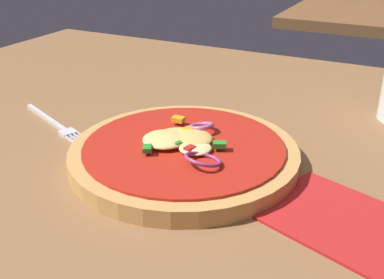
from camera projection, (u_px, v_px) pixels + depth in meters
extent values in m
cube|color=brown|center=(232.00, 177.00, 0.53)|extent=(1.29, 0.95, 0.03)
cylinder|color=tan|center=(184.00, 155.00, 0.53)|extent=(0.26, 0.26, 0.02)
cylinder|color=red|center=(184.00, 146.00, 0.53)|extent=(0.23, 0.23, 0.00)
ellipsoid|color=#EFCC72|center=(165.00, 139.00, 0.53)|extent=(0.05, 0.05, 0.01)
ellipsoid|color=#F4DB8E|center=(195.00, 148.00, 0.51)|extent=(0.04, 0.04, 0.01)
ellipsoid|color=#E5BC60|center=(178.00, 137.00, 0.54)|extent=(0.05, 0.05, 0.01)
ellipsoid|color=#E5BC60|center=(191.00, 138.00, 0.53)|extent=(0.05, 0.05, 0.01)
torus|color=#93386B|center=(203.00, 159.00, 0.48)|extent=(0.05, 0.05, 0.01)
torus|color=#B25984|center=(201.00, 126.00, 0.55)|extent=(0.04, 0.04, 0.01)
cube|color=orange|center=(189.00, 130.00, 0.55)|extent=(0.01, 0.01, 0.00)
cube|color=#2D8C28|center=(220.00, 144.00, 0.51)|extent=(0.02, 0.02, 0.01)
cube|color=#2D8C28|center=(176.00, 143.00, 0.51)|extent=(0.02, 0.01, 0.01)
cube|color=red|center=(190.00, 149.00, 0.50)|extent=(0.01, 0.01, 0.00)
cube|color=orange|center=(178.00, 119.00, 0.57)|extent=(0.01, 0.01, 0.01)
cube|color=#2D8C28|center=(147.00, 148.00, 0.50)|extent=(0.01, 0.02, 0.01)
cube|color=silver|center=(46.00, 117.00, 0.65)|extent=(0.11, 0.05, 0.01)
cube|color=silver|center=(68.00, 133.00, 0.60)|extent=(0.02, 0.02, 0.01)
cube|color=silver|center=(73.00, 142.00, 0.58)|extent=(0.04, 0.02, 0.00)
cube|color=silver|center=(77.00, 141.00, 0.58)|extent=(0.04, 0.02, 0.00)
cube|color=silver|center=(81.00, 140.00, 0.58)|extent=(0.04, 0.02, 0.00)
cube|color=silver|center=(85.00, 138.00, 0.59)|extent=(0.04, 0.02, 0.00)
cube|color=#B21E1E|center=(340.00, 220.00, 0.43)|extent=(0.16, 0.15, 0.00)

